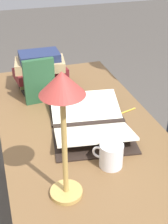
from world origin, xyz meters
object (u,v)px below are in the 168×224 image
Objects in this scene: open_book at (89,122)px; book_stack_tall at (40,71)px; coffee_mug at (111,155)px; pencil at (125,112)px; book_standing_upright at (39,81)px; reading_lamp at (63,104)px.

book_stack_tall reaches higher than open_book.
pencil is at bearing -31.68° from coffee_mug.
coffee_mug is at bearing -173.42° from open_book.
book_stack_tall is 0.18m from book_standing_upright.
book_standing_upright is 0.74m from reading_lamp.
pencil is at bearing -140.20° from book_stack_tall.
coffee_mug is (-0.60, -0.17, -0.07)m from book_standing_upright.
book_stack_tall is 1.28× the size of book_standing_upright.
book_standing_upright is 0.62m from coffee_mug.
open_book is at bearing -1.74° from coffee_mug.
book_standing_upright is (0.30, 0.18, 0.10)m from open_book.
open_book is 2.24× the size of book_standing_upright.
book_standing_upright is (-0.18, 0.04, 0.02)m from book_stack_tall.
coffee_mug reaches higher than open_book.
pencil is (-0.24, -0.39, -0.12)m from book_standing_upright.
book_stack_tall is at bearing 39.80° from pencil.
reading_lamp reaches higher than coffee_mug.
reading_lamp is 3.43× the size of pencil.
coffee_mug is at bearing -170.49° from book_stack_tall.
open_book is 0.57m from reading_lamp.
reading_lamp is 4.23× the size of coffee_mug.
coffee_mug is at bearing 148.32° from pencil.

